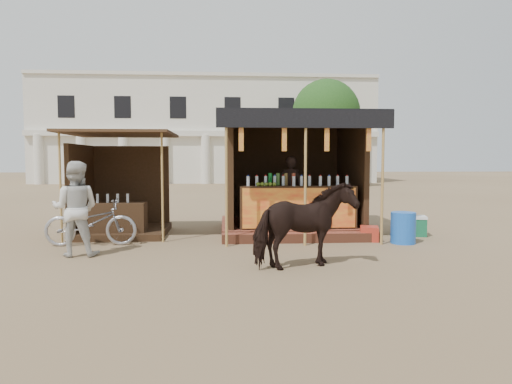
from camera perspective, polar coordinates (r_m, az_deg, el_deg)
name	(u,v)px	position (r m, az deg, el deg)	size (l,w,h in m)	color
ground	(263,263)	(7.81, 0.83, -8.90)	(120.00, 120.00, 0.00)	#846B4C
main_stall	(292,190)	(11.09, 4.52, 0.27)	(3.60, 3.61, 2.78)	brown
secondary_stall	(116,198)	(11.15, -17.08, -0.77)	(2.40, 2.40, 2.38)	#362013
cow	(304,225)	(7.38, 6.06, -4.16)	(0.75, 1.66, 1.40)	black
motorbike	(91,222)	(9.90, -19.94, -3.59)	(0.63, 1.82, 0.96)	#A0A1A9
bystander	(75,209)	(8.90, -21.65, -1.95)	(0.84, 0.65, 1.73)	beige
blue_barrel	(403,228)	(10.07, 17.92, -4.28)	(0.51, 0.51, 0.66)	blue
red_crate	(369,234)	(10.21, 13.97, -5.07)	(0.38, 0.44, 0.31)	#AE2D1D
cooler	(411,226)	(11.17, 18.85, -4.00)	(0.73, 0.58, 0.46)	#16653E
background_building	(207,133)	(37.62, -6.11, 7.39)	(26.00, 7.45, 8.18)	silver
tree	(323,116)	(30.56, 8.32, 9.38)	(4.50, 4.40, 7.00)	#382314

